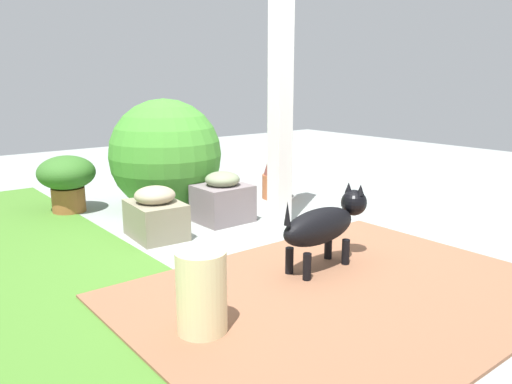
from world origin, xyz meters
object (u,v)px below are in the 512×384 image
at_px(terracotta_pot_spiky, 277,165).
at_px(ceramic_urn, 202,293).
at_px(round_shrub, 165,155).
at_px(terracotta_pot_broad, 67,178).
at_px(dog, 325,224).
at_px(stone_planter_mid, 156,214).
at_px(stone_planter_near, 223,199).
at_px(porch_pillar, 281,67).
at_px(terracotta_pot_tall, 195,165).

relative_size(terracotta_pot_spiky, ceramic_urn, 1.71).
bearing_deg(round_shrub, terracotta_pot_broad, 57.23).
height_order(round_shrub, terracotta_pot_spiky, round_shrub).
bearing_deg(terracotta_pot_spiky, dog, 147.77).
bearing_deg(stone_planter_mid, ceramic_urn, 160.13).
height_order(stone_planter_near, terracotta_pot_broad, terracotta_pot_broad).
relative_size(porch_pillar, terracotta_pot_tall, 3.23).
bearing_deg(terracotta_pot_tall, ceramic_urn, 148.72).
relative_size(porch_pillar, stone_planter_mid, 5.10).
distance_m(round_shrub, terracotta_pot_spiky, 1.14).
relative_size(dog, ceramic_urn, 1.82).
bearing_deg(ceramic_urn, porch_pillar, -51.98).
relative_size(round_shrub, ceramic_urn, 2.45).
height_order(porch_pillar, stone_planter_near, porch_pillar).
distance_m(stone_planter_mid, dog, 1.37).
height_order(stone_planter_near, dog, dog).
relative_size(stone_planter_near, stone_planter_mid, 0.87).
distance_m(terracotta_pot_spiky, ceramic_urn, 2.84).
xyz_separation_m(stone_planter_mid, ceramic_urn, (-1.49, 0.54, 0.03)).
height_order(stone_planter_mid, terracotta_pot_spiky, terracotta_pot_spiky).
xyz_separation_m(terracotta_pot_tall, dog, (-2.49, 0.59, 0.02)).
xyz_separation_m(porch_pillar, stone_planter_mid, (0.29, 1.00, -1.10)).
distance_m(porch_pillar, round_shrub, 1.36).
bearing_deg(stone_planter_mid, terracotta_pot_tall, -42.23).
relative_size(porch_pillar, terracotta_pot_spiky, 3.62).
bearing_deg(porch_pillar, ceramic_urn, 128.02).
bearing_deg(stone_planter_near, ceramic_urn, 142.18).
xyz_separation_m(stone_planter_near, terracotta_pot_spiky, (0.36, -0.92, 0.14)).
bearing_deg(dog, round_shrub, 1.22).
bearing_deg(dog, terracotta_pot_tall, -13.33).
bearing_deg(stone_planter_near, round_shrub, 14.76).
distance_m(round_shrub, ceramic_urn, 2.43).
bearing_deg(terracotta_pot_tall, stone_planter_near, 158.76).
relative_size(round_shrub, dog, 1.35).
xyz_separation_m(porch_pillar, terracotta_pot_tall, (1.51, -0.11, -1.00)).
relative_size(stone_planter_mid, ceramic_urn, 1.21).
relative_size(terracotta_pot_tall, ceramic_urn, 1.92).
xyz_separation_m(stone_planter_near, dog, (-1.31, 0.13, 0.11)).
relative_size(stone_planter_mid, terracotta_pot_tall, 0.63).
xyz_separation_m(stone_planter_mid, dog, (-1.27, -0.52, 0.12)).
distance_m(stone_planter_near, ceramic_urn, 1.94).
height_order(stone_planter_mid, terracotta_pot_broad, terracotta_pot_broad).
height_order(stone_planter_near, ceramic_urn, stone_planter_near).
xyz_separation_m(stone_planter_mid, round_shrub, (0.70, -0.48, 0.33)).
distance_m(porch_pillar, terracotta_pot_spiky, 1.30).
xyz_separation_m(round_shrub, terracotta_pot_broad, (0.48, 0.75, -0.20)).
relative_size(porch_pillar, terracotta_pot_broad, 4.97).
xyz_separation_m(round_shrub, ceramic_urn, (-2.19, 1.02, -0.30)).
distance_m(terracotta_pot_spiky, terracotta_pot_broad, 2.00).
relative_size(stone_planter_near, terracotta_pot_broad, 0.85).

